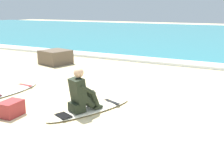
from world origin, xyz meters
The scene contains 8 objects.
ground_plane centered at (0.00, 0.00, 0.00)m, with size 80.00×80.00×0.00m, color beige.
sea centered at (0.00, 20.11, 0.05)m, with size 80.00×28.00×0.10m, color teal.
breaking_foam centered at (0.00, 6.41, 0.06)m, with size 80.00×0.90×0.11m, color white.
surfboard_main centered at (0.23, 0.23, 0.04)m, with size 1.28×2.24×0.08m.
surfer_seated centered at (0.14, 0.00, 0.44)m, with size 0.58×0.77×0.95m.
surfboard_spare_near centered at (-2.44, 0.41, 0.04)m, with size 0.57×1.85×0.08m.
shoreline_rock centered at (-3.92, 4.07, 0.28)m, with size 1.05×1.03×0.57m, color brown.
beach_bag centered at (-1.10, -0.81, 0.16)m, with size 0.36×0.48×0.32m, color maroon.
Camera 1 is at (3.38, -4.64, 2.21)m, focal length 44.24 mm.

